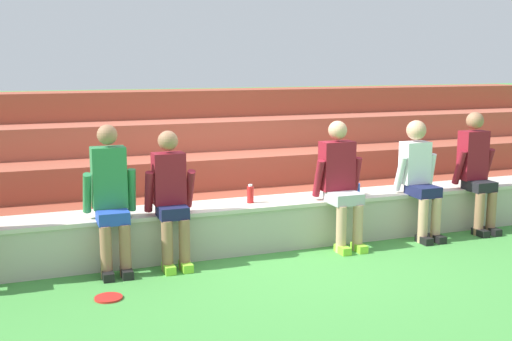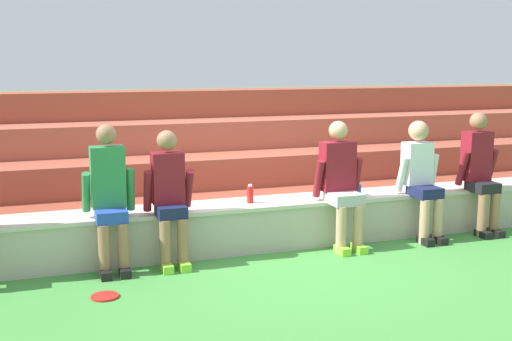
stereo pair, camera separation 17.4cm
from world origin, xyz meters
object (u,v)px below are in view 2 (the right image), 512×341
person_right_of_center (341,181)px  frisbee (105,296)px  person_rightmost_edge (480,170)px  water_bottle_mid_right (250,194)px  person_center (170,195)px  person_far_right (421,176)px  person_left_of_center (109,195)px  plastic_cup_left_end (357,190)px

person_right_of_center → frisbee: 2.80m
person_rightmost_edge → water_bottle_mid_right: size_ratio=7.03×
person_center → person_right_of_center: bearing=0.2°
person_center → person_far_right: person_far_right is taller
person_center → person_rightmost_edge: 3.70m
person_left_of_center → person_rightmost_edge: 4.28m
person_left_of_center → person_center: person_left_of_center is taller
person_right_of_center → person_rightmost_edge: 1.82m
person_center → person_far_right: size_ratio=1.00×
person_center → person_right_of_center: (1.88, 0.01, 0.02)m
water_bottle_mid_right → person_left_of_center: bearing=-171.5°
person_right_of_center → plastic_cup_left_end: (0.32, 0.22, -0.16)m
plastic_cup_left_end → frisbee: bearing=-162.4°
person_center → person_left_of_center: bearing=176.6°
person_center → frisbee: 1.23m
person_right_of_center → person_rightmost_edge: (1.82, -0.00, 0.02)m
water_bottle_mid_right → frisbee: (-1.66, -0.96, -0.59)m
person_far_right → person_right_of_center: bearing=-180.0°
person_far_right → person_rightmost_edge: (0.80, -0.00, 0.03)m
person_rightmost_edge → plastic_cup_left_end: (-1.50, 0.22, -0.18)m
person_far_right → plastic_cup_left_end: 0.75m
water_bottle_mid_right → plastic_cup_left_end: size_ratio=1.56×
person_right_of_center → plastic_cup_left_end: bearing=34.4°
person_far_right → plastic_cup_left_end: (-0.70, 0.22, -0.15)m
person_left_of_center → person_right_of_center: person_left_of_center is taller
person_left_of_center → water_bottle_mid_right: size_ratio=7.03×
person_far_right → frisbee: bearing=-169.0°
person_left_of_center → frisbee: 1.06m
person_far_right → water_bottle_mid_right: bearing=172.7°
water_bottle_mid_right → frisbee: bearing=-149.9°
person_far_right → person_left_of_center: bearing=179.6°
frisbee → water_bottle_mid_right: bearing=30.1°
person_rightmost_edge → frisbee: 4.55m
person_far_right → water_bottle_mid_right: size_ratio=6.67×
person_center → frisbee: person_center is taller
person_left_of_center → person_far_right: bearing=-0.4°
person_right_of_center → water_bottle_mid_right: 1.00m
plastic_cup_left_end → person_far_right: bearing=-17.6°
person_rightmost_edge → water_bottle_mid_right: bearing=174.7°
person_left_of_center → plastic_cup_left_end: size_ratio=10.99×
person_left_of_center → water_bottle_mid_right: bearing=8.5°
person_center → frisbee: size_ratio=5.62×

